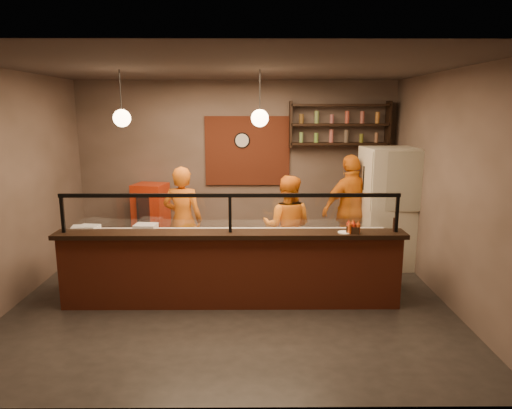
{
  "coord_description": "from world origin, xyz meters",
  "views": [
    {
      "loc": [
        0.3,
        -6.19,
        2.66
      ],
      "look_at": [
        0.35,
        0.3,
        1.31
      ],
      "focal_mm": 32.0,
      "sensor_mm": 36.0,
      "label": 1
    }
  ],
  "objects_px": {
    "cook_left": "(183,220)",
    "cook_right": "(351,210)",
    "condiment_caddy": "(353,229)",
    "cook_mid": "(287,227)",
    "pizza_dough": "(264,232)",
    "pepper_mill": "(394,225)",
    "wall_clock": "(242,140)",
    "red_cooler": "(151,219)",
    "fridge": "(388,208)"
  },
  "relations": [
    {
      "from": "cook_left",
      "to": "cook_right",
      "type": "relative_size",
      "value": 0.92
    },
    {
      "from": "condiment_caddy",
      "to": "cook_left",
      "type": "bearing_deg",
      "value": 149.74
    },
    {
      "from": "cook_left",
      "to": "cook_mid",
      "type": "height_order",
      "value": "cook_left"
    },
    {
      "from": "pizza_dough",
      "to": "pepper_mill",
      "type": "height_order",
      "value": "pepper_mill"
    },
    {
      "from": "cook_left",
      "to": "wall_clock",
      "type": "bearing_deg",
      "value": -117.48
    },
    {
      "from": "pizza_dough",
      "to": "condiment_caddy",
      "type": "bearing_deg",
      "value": -27.66
    },
    {
      "from": "wall_clock",
      "to": "pizza_dough",
      "type": "height_order",
      "value": "wall_clock"
    },
    {
      "from": "cook_right",
      "to": "red_cooler",
      "type": "xyz_separation_m",
      "value": [
        -3.61,
        0.64,
        -0.3
      ]
    },
    {
      "from": "cook_left",
      "to": "condiment_caddy",
      "type": "height_order",
      "value": "cook_left"
    },
    {
      "from": "fridge",
      "to": "pizza_dough",
      "type": "bearing_deg",
      "value": -157.21
    },
    {
      "from": "fridge",
      "to": "cook_left",
      "type": "bearing_deg",
      "value": 179.73
    },
    {
      "from": "cook_mid",
      "to": "cook_right",
      "type": "bearing_deg",
      "value": -138.73
    },
    {
      "from": "pizza_dough",
      "to": "wall_clock",
      "type": "bearing_deg",
      "value": 99.51
    },
    {
      "from": "red_cooler",
      "to": "pizza_dough",
      "type": "relative_size",
      "value": 2.59
    },
    {
      "from": "wall_clock",
      "to": "condiment_caddy",
      "type": "bearing_deg",
      "value": -61.41
    },
    {
      "from": "cook_mid",
      "to": "wall_clock",
      "type": "bearing_deg",
      "value": -53.22
    },
    {
      "from": "cook_left",
      "to": "cook_right",
      "type": "xyz_separation_m",
      "value": [
        2.86,
        0.42,
        0.07
      ]
    },
    {
      "from": "condiment_caddy",
      "to": "pepper_mill",
      "type": "bearing_deg",
      "value": 7.14
    },
    {
      "from": "wall_clock",
      "to": "cook_right",
      "type": "distance_m",
      "value": 2.41
    },
    {
      "from": "pepper_mill",
      "to": "cook_left",
      "type": "bearing_deg",
      "value": 155.68
    },
    {
      "from": "cook_mid",
      "to": "fridge",
      "type": "xyz_separation_m",
      "value": [
        1.75,
        0.51,
        0.2
      ]
    },
    {
      "from": "fridge",
      "to": "condiment_caddy",
      "type": "relative_size",
      "value": 12.13
    },
    {
      "from": "condiment_caddy",
      "to": "cook_right",
      "type": "bearing_deg",
      "value": 78.74
    },
    {
      "from": "condiment_caddy",
      "to": "wall_clock",
      "type": "bearing_deg",
      "value": 118.59
    },
    {
      "from": "cook_mid",
      "to": "cook_right",
      "type": "height_order",
      "value": "cook_right"
    },
    {
      "from": "wall_clock",
      "to": "cook_mid",
      "type": "relative_size",
      "value": 0.18
    },
    {
      "from": "cook_left",
      "to": "pepper_mill",
      "type": "relative_size",
      "value": 9.43
    },
    {
      "from": "condiment_caddy",
      "to": "pepper_mill",
      "type": "xyz_separation_m",
      "value": [
        0.57,
        0.07,
        0.05
      ]
    },
    {
      "from": "wall_clock",
      "to": "condiment_caddy",
      "type": "xyz_separation_m",
      "value": [
        1.53,
        -2.81,
        -0.99
      ]
    },
    {
      "from": "cook_mid",
      "to": "red_cooler",
      "type": "height_order",
      "value": "cook_mid"
    },
    {
      "from": "wall_clock",
      "to": "cook_mid",
      "type": "xyz_separation_m",
      "value": [
        0.75,
        -1.6,
        -1.27
      ]
    },
    {
      "from": "cook_right",
      "to": "pizza_dough",
      "type": "bearing_deg",
      "value": 16.85
    },
    {
      "from": "cook_mid",
      "to": "cook_left",
      "type": "bearing_deg",
      "value": 3.75
    },
    {
      "from": "wall_clock",
      "to": "cook_left",
      "type": "bearing_deg",
      "value": -124.87
    },
    {
      "from": "cook_left",
      "to": "cook_right",
      "type": "height_order",
      "value": "cook_right"
    },
    {
      "from": "red_cooler",
      "to": "condiment_caddy",
      "type": "bearing_deg",
      "value": -25.06
    },
    {
      "from": "cook_mid",
      "to": "condiment_caddy",
      "type": "height_order",
      "value": "cook_mid"
    },
    {
      "from": "wall_clock",
      "to": "cook_right",
      "type": "xyz_separation_m",
      "value": [
        1.91,
        -0.95,
        -1.14
      ]
    },
    {
      "from": "condiment_caddy",
      "to": "pepper_mill",
      "type": "height_order",
      "value": "pepper_mill"
    },
    {
      "from": "cook_right",
      "to": "fridge",
      "type": "bearing_deg",
      "value": 143.88
    },
    {
      "from": "cook_left",
      "to": "pizza_dough",
      "type": "distance_m",
      "value": 1.56
    },
    {
      "from": "fridge",
      "to": "condiment_caddy",
      "type": "distance_m",
      "value": 1.98
    },
    {
      "from": "fridge",
      "to": "cook_right",
      "type": "bearing_deg",
      "value": 161.53
    },
    {
      "from": "cook_mid",
      "to": "red_cooler",
      "type": "relative_size",
      "value": 1.26
    },
    {
      "from": "fridge",
      "to": "red_cooler",
      "type": "bearing_deg",
      "value": 164.67
    },
    {
      "from": "cook_mid",
      "to": "fridge",
      "type": "distance_m",
      "value": 1.83
    },
    {
      "from": "fridge",
      "to": "wall_clock",
      "type": "bearing_deg",
      "value": 151.62
    },
    {
      "from": "fridge",
      "to": "pepper_mill",
      "type": "relative_size",
      "value": 10.91
    },
    {
      "from": "cook_mid",
      "to": "cook_right",
      "type": "relative_size",
      "value": 0.86
    },
    {
      "from": "wall_clock",
      "to": "cook_right",
      "type": "relative_size",
      "value": 0.16
    }
  ]
}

